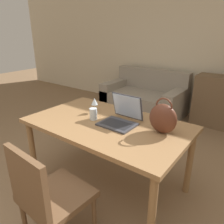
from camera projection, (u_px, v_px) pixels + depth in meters
wall_back at (203, 42)px, 3.81m from camera, size 10.00×0.06×2.70m
dining_table at (107, 129)px, 2.11m from camera, size 1.53×0.91×0.72m
chair at (48, 195)px, 1.51m from camera, size 0.46×0.46×0.87m
couch at (144, 99)px, 4.25m from camera, size 1.50×0.87×0.82m
laptop at (122, 116)px, 2.06m from camera, size 0.33×0.33×0.26m
drinking_glass at (93, 114)px, 2.14m from camera, size 0.07×0.07×0.11m
wine_glass at (95, 102)px, 2.30m from camera, size 0.07×0.07×0.16m
handbag at (163, 118)px, 1.84m from camera, size 0.24×0.13×0.31m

